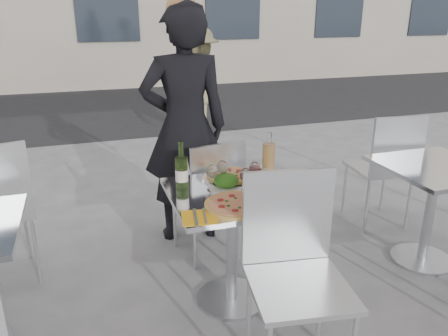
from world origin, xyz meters
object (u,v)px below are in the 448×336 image
object	(u,v)px
chair_far	(211,190)
wine_bottle	(182,171)
sugar_shaker	(262,175)
wineglass_red_b	(255,169)
salad_plate	(226,182)
wineglass_white_a	(212,172)
pizza_far	(230,176)
napkin_right	(280,197)
main_table	(232,225)
pizza_near	(237,205)
side_chair_rfar	(387,162)
pedestrian_b	(198,84)
carafe	(269,159)
napkin_left	(199,217)
side_table_right	(433,194)
chair_near	(294,258)
woman_diner	(185,127)
wineglass_red_a	(246,176)
wineglass_white_b	(222,168)

from	to	relation	value
chair_far	wine_bottle	xyz separation A→B (m)	(-0.30, -0.40, 0.32)
sugar_shaker	wineglass_red_b	distance (m)	0.09
salad_plate	wineglass_white_a	size ratio (longest dim) A/B	1.40
pizza_far	napkin_right	world-z (taller)	pizza_far
main_table	pizza_far	distance (m)	0.32
wine_bottle	salad_plate	bearing A→B (deg)	-12.54
pizza_near	sugar_shaker	size ratio (longest dim) A/B	3.37
pizza_near	pizza_far	world-z (taller)	pizza_far
pizza_far	side_chair_rfar	bearing A→B (deg)	13.44
side_chair_rfar	sugar_shaker	size ratio (longest dim) A/B	9.27
pedestrian_b	carafe	xyz separation A→B (m)	(-0.52, -3.61, 0.08)
chair_far	side_chair_rfar	bearing A→B (deg)	170.07
wineglass_red_b	napkin_left	size ratio (longest dim) A/B	0.75
side_table_right	napkin_left	size ratio (longest dim) A/B	3.58
chair_near	side_chair_rfar	world-z (taller)	chair_near
woman_diner	wine_bottle	world-z (taller)	woman_diner
chair_far	pizza_near	distance (m)	0.77
side_chair_rfar	wineglass_white_a	bearing A→B (deg)	22.73
chair_near	carafe	size ratio (longest dim) A/B	3.53
side_table_right	pizza_far	world-z (taller)	pizza_far
chair_near	pizza_near	world-z (taller)	chair_near
wineglass_red_b	napkin_right	world-z (taller)	wineglass_red_b
side_chair_rfar	pizza_far	world-z (taller)	side_chair_rfar
chair_far	chair_near	xyz separation A→B (m)	(0.09, -1.10, 0.06)
wineglass_red_b	pizza_near	bearing A→B (deg)	-129.09
side_chair_rfar	wineglass_red_a	size ratio (longest dim) A/B	6.30
chair_far	woman_diner	bearing A→B (deg)	-89.74
main_table	napkin_left	bearing A→B (deg)	-135.98
chair_far	carafe	size ratio (longest dim) A/B	3.17
chair_near	wineglass_white_b	world-z (taller)	chair_near
salad_plate	napkin_right	xyz separation A→B (m)	(0.24, -0.24, -0.03)
woman_diner	side_table_right	bearing A→B (deg)	154.31
pizza_far	salad_plate	bearing A→B (deg)	-117.01
chair_near	pizza_far	xyz separation A→B (m)	(-0.07, 0.77, 0.16)
wine_bottle	napkin_right	distance (m)	0.59
main_table	wineglass_red_b	world-z (taller)	wineglass_red_b
carafe	wineglass_red_a	distance (m)	0.32
main_table	wineglass_red_a	xyz separation A→B (m)	(0.07, -0.04, 0.32)
pizza_far	wineglass_red_a	bearing A→B (deg)	-87.75
napkin_right	woman_diner	bearing A→B (deg)	112.02
wineglass_white_a	chair_near	bearing A→B (deg)	-70.28
side_chair_rfar	woman_diner	size ratio (longest dim) A/B	0.54
main_table	pizza_near	distance (m)	0.30
pizza_near	wineglass_white_b	bearing A→B (deg)	86.31
napkin_left	pizza_far	bearing A→B (deg)	65.59
side_table_right	wine_bottle	world-z (taller)	wine_bottle
wineglass_white_b	napkin_left	size ratio (longest dim) A/B	0.75
side_table_right	sugar_shaker	distance (m)	1.30
woman_diner	pizza_far	xyz separation A→B (m)	(0.11, -0.74, -0.15)
chair_far	chair_near	world-z (taller)	chair_near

